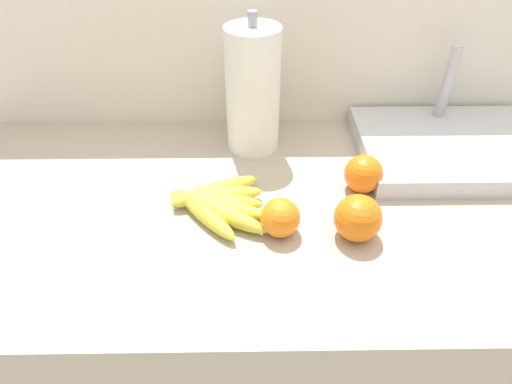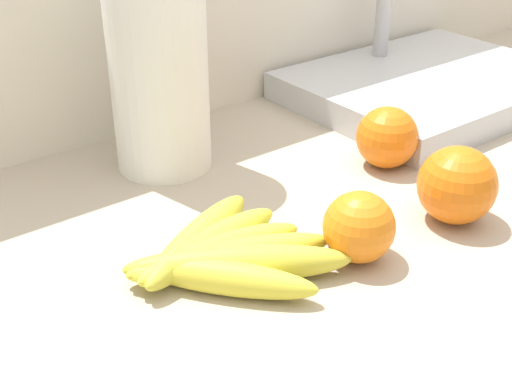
% 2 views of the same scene
% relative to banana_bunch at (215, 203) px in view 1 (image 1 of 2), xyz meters
% --- Properties ---
extents(counter, '(1.83, 0.64, 0.92)m').
position_rel_banana_bunch_xyz_m(counter, '(0.35, 0.02, -0.48)').
color(counter, '#ADA08C').
rests_on(counter, ground).
extents(wall_back, '(2.23, 0.06, 1.30)m').
position_rel_banana_bunch_xyz_m(wall_back, '(0.35, 0.37, -0.29)').
color(wall_back, silver).
rests_on(wall_back, ground).
extents(banana_bunch, '(0.20, 0.20, 0.04)m').
position_rel_banana_bunch_xyz_m(banana_bunch, '(0.00, 0.00, 0.00)').
color(banana_bunch, gold).
rests_on(banana_bunch, counter).
extents(orange_front, '(0.08, 0.08, 0.08)m').
position_rel_banana_bunch_xyz_m(orange_front, '(0.25, -0.07, 0.02)').
color(orange_front, orange).
rests_on(orange_front, counter).
extents(orange_center, '(0.07, 0.07, 0.07)m').
position_rel_banana_bunch_xyz_m(orange_center, '(0.12, -0.06, 0.02)').
color(orange_center, orange).
rests_on(orange_center, counter).
extents(orange_far_right, '(0.08, 0.08, 0.08)m').
position_rel_banana_bunch_xyz_m(orange_far_right, '(0.29, 0.06, 0.02)').
color(orange_far_right, orange).
rests_on(orange_far_right, counter).
extents(paper_towel_roll, '(0.12, 0.12, 0.30)m').
position_rel_banana_bunch_xyz_m(paper_towel_roll, '(0.07, 0.23, 0.12)').
color(paper_towel_roll, white).
rests_on(paper_towel_roll, counter).
extents(sink_basin, '(0.40, 0.31, 0.21)m').
position_rel_banana_bunch_xyz_m(sink_basin, '(0.51, 0.18, 0.01)').
color(sink_basin, '#B7BABF').
rests_on(sink_basin, counter).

